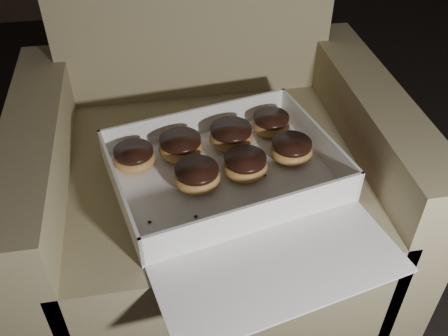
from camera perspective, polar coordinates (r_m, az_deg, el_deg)
armchair at (r=1.17m, az=-1.63°, el=-1.45°), size 0.80×0.68×0.84m
bakery_box at (r=0.96m, az=1.22°, el=-2.18°), size 0.52×0.58×0.07m
donut_a at (r=1.02m, az=-10.23°, el=1.20°), size 0.09×0.09×0.04m
donut_b at (r=1.03m, az=-5.00°, el=2.47°), size 0.09×0.09×0.05m
donut_c at (r=0.96m, az=-3.12°, el=-0.95°), size 0.09×0.09×0.05m
donut_d at (r=1.10m, az=5.36°, el=5.10°), size 0.08×0.08×0.04m
donut_e at (r=1.03m, az=7.69°, el=2.08°), size 0.09×0.09×0.04m
donut_f at (r=0.99m, az=2.43°, el=0.32°), size 0.09×0.09×0.04m
donut_g at (r=1.06m, az=0.79°, el=3.69°), size 0.09×0.09×0.05m
crumb_a at (r=0.87m, az=-8.90°, el=-9.27°), size 0.01×0.01×0.00m
crumb_b at (r=1.00m, az=4.68°, el=-0.82°), size 0.01×0.01×0.00m
crumb_c at (r=0.91m, az=-3.25°, el=-5.56°), size 0.01×0.01×0.00m
crumb_d at (r=0.90m, az=-2.79°, el=-6.51°), size 0.01×0.01×0.00m
crumb_e at (r=0.91m, az=-8.51°, el=-6.13°), size 0.01×0.01×0.00m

